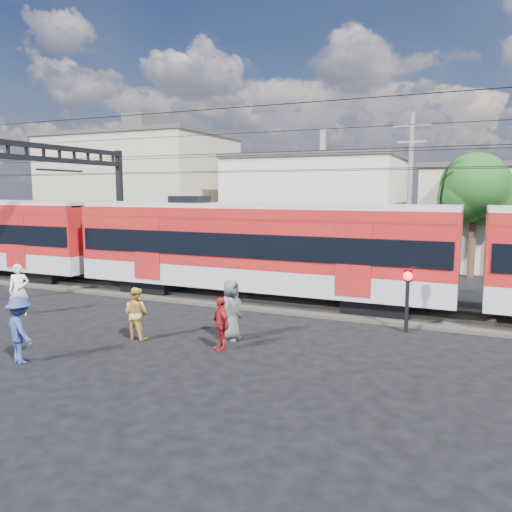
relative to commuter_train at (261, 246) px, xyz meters
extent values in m
plane|color=black|center=(-0.85, -8.00, -2.40)|extent=(120.00, 120.00, 0.00)
cube|color=#2D2823|center=(-0.85, 0.00, -2.34)|extent=(70.00, 3.40, 0.12)
cube|color=#59544C|center=(-0.85, -0.75, -2.22)|extent=(70.00, 0.12, 0.12)
cube|color=#59544C|center=(-0.85, 0.75, -2.22)|extent=(70.00, 0.12, 0.12)
cube|color=black|center=(-11.89, 0.00, -2.05)|extent=(2.40, 2.20, 0.70)
cube|color=black|center=(-5.33, 0.00, -2.05)|extent=(2.40, 2.20, 0.70)
cube|color=black|center=(4.91, 0.00, -2.05)|extent=(2.40, 2.20, 0.70)
cube|color=#9DA0A5|center=(-0.21, 0.00, -1.25)|extent=(16.00, 3.00, 0.90)
cube|color=maroon|center=(-0.21, 0.00, 0.40)|extent=(16.00, 3.00, 2.40)
cube|color=black|center=(-0.21, 0.00, 0.15)|extent=(15.68, 3.08, 0.95)
cube|color=#9DA0A5|center=(-0.21, 0.00, 1.65)|extent=(16.00, 2.60, 0.25)
cube|color=black|center=(-10.85, 4.50, 1.10)|extent=(0.30, 0.30, 7.00)
cube|color=black|center=(-10.85, 0.00, 4.40)|extent=(0.25, 9.30, 0.25)
cube|color=black|center=(-10.85, 0.00, 3.80)|extent=(0.25, 9.30, 0.25)
cylinder|color=black|center=(-0.85, -0.70, 3.10)|extent=(70.00, 0.03, 0.03)
cylinder|color=black|center=(-0.85, 0.70, 3.10)|extent=(70.00, 0.03, 0.03)
cylinder|color=black|center=(-0.85, -0.70, 3.80)|extent=(70.00, 0.03, 0.03)
cylinder|color=black|center=(-0.85, 0.70, 3.80)|extent=(70.00, 0.03, 0.03)
cylinder|color=black|center=(-0.85, -3.50, 5.10)|extent=(70.00, 0.03, 0.03)
cylinder|color=black|center=(-0.85, 3.50, 5.10)|extent=(70.00, 0.03, 0.03)
cube|color=tan|center=(-17.85, 16.00, 2.10)|extent=(14.00, 10.00, 9.00)
cube|color=#3F3D3A|center=(-17.85, 16.00, 6.75)|extent=(14.28, 10.20, 0.30)
cube|color=beige|center=(-2.85, 19.00, 1.10)|extent=(12.00, 12.00, 7.00)
cube|color=#3F3D3A|center=(-2.85, 19.00, 4.75)|extent=(12.24, 12.24, 0.30)
cylinder|color=slate|center=(5.15, 7.00, 1.85)|extent=(0.24, 0.24, 8.50)
cube|color=slate|center=(5.15, 7.00, 5.50)|extent=(1.80, 0.12, 0.12)
cube|color=slate|center=(5.15, 7.00, 4.70)|extent=(1.40, 0.12, 0.12)
cylinder|color=#382619|center=(8.15, 10.00, -0.44)|extent=(0.36, 0.36, 3.92)
sphere|color=#134415|center=(8.15, 10.00, 2.50)|extent=(3.64, 3.64, 3.64)
sphere|color=#134415|center=(8.75, 10.30, 1.80)|extent=(2.80, 2.80, 2.80)
imported|color=white|center=(-7.52, -5.74, -1.43)|extent=(0.83, 0.84, 1.95)
imported|color=gold|center=(-1.52, -6.52, -1.56)|extent=(0.82, 0.64, 1.68)
imported|color=navy|center=(-3.06, -9.61, -1.48)|extent=(1.36, 1.06, 1.85)
imported|color=maroon|center=(1.45, -6.41, -1.60)|extent=(0.98, 0.89, 1.60)
imported|color=#4B4C50|center=(1.28, -5.39, -1.44)|extent=(0.65, 0.97, 1.93)
cylinder|color=black|center=(6.27, -2.25, -1.42)|extent=(0.13, 0.13, 1.96)
sphere|color=#FF140C|center=(6.27, -2.25, -0.49)|extent=(0.31, 0.31, 0.31)
cube|color=black|center=(6.27, -2.25, -0.49)|extent=(0.27, 0.07, 0.38)
camera|label=1|loc=(8.16, -19.16, 2.31)|focal=35.00mm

